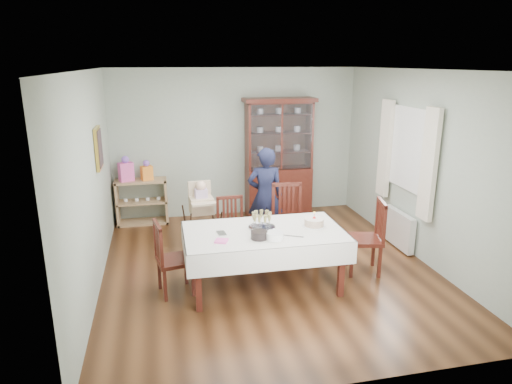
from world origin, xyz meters
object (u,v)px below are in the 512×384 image
object	(u,v)px
chair_far_right	(288,234)
birthday_cake	(314,223)
chair_end_right	(365,251)
woman	(265,196)
high_chair	(202,221)
sideboard	(142,202)
gift_bag_orange	(147,171)
gift_bag_pink	(126,170)
chair_far_left	(232,242)
champagne_tray	(262,223)
chair_end_left	(174,272)
china_cabinet	(279,156)
dining_table	(264,258)

from	to	relation	value
chair_far_right	birthday_cake	xyz separation A→B (m)	(0.07, -0.91, 0.50)
chair_end_right	woman	xyz separation A→B (m)	(-1.08, 1.34, 0.47)
chair_far_right	high_chair	size ratio (longest dim) A/B	0.99
sideboard	birthday_cake	size ratio (longest dim) A/B	3.10
gift_bag_orange	chair_far_right	bearing A→B (deg)	-42.13
gift_bag_pink	chair_far_right	bearing A→B (deg)	-37.72
chair_far_left	chair_end_right	world-z (taller)	chair_end_right
high_chair	champagne_tray	world-z (taller)	high_chair
champagne_tray	chair_far_right	bearing A→B (deg)	53.95
gift_bag_pink	gift_bag_orange	size ratio (longest dim) A/B	1.26
high_chair	gift_bag_pink	distance (m)	1.83
birthday_cake	gift_bag_pink	world-z (taller)	gift_bag_pink
birthday_cake	gift_bag_orange	bearing A→B (deg)	127.45
chair_end_right	champagne_tray	distance (m)	1.55
chair_end_left	champagne_tray	bearing A→B (deg)	-98.72
chair_end_left	champagne_tray	world-z (taller)	champagne_tray
chair_far_right	gift_bag_pink	size ratio (longest dim) A/B	2.38
woman	champagne_tray	distance (m)	1.41
sideboard	high_chair	size ratio (longest dim) A/B	0.85
high_chair	gift_bag_pink	size ratio (longest dim) A/B	2.40
china_cabinet	chair_far_left	size ratio (longest dim) A/B	2.38
high_chair	gift_bag_orange	distance (m)	1.62
dining_table	sideboard	world-z (taller)	sideboard
chair_far_left	woman	xyz separation A→B (m)	(0.63, 0.55, 0.50)
chair_far_left	china_cabinet	bearing A→B (deg)	56.36
chair_end_right	birthday_cake	distance (m)	0.94
china_cabinet	chair_end_right	bearing A→B (deg)	-78.99
chair_far_left	champagne_tray	bearing A→B (deg)	-73.65
sideboard	chair_far_left	world-z (taller)	chair_far_left
china_cabinet	chair_far_right	distance (m)	2.05
sideboard	chair_end_left	bearing A→B (deg)	-80.90
chair_far_left	champagne_tray	distance (m)	1.02
gift_bag_orange	chair_far_left	bearing A→B (deg)	-57.35
high_chair	birthday_cake	distance (m)	2.00
chair_far_left	chair_far_right	xyz separation A→B (m)	(0.85, 0.01, 0.04)
birthday_cake	chair_far_left	bearing A→B (deg)	135.71
woman	high_chair	bearing A→B (deg)	6.08
gift_bag_pink	chair_end_left	bearing A→B (deg)	-76.18
birthday_cake	chair_end_right	bearing A→B (deg)	7.82
dining_table	chair_far_left	size ratio (longest dim) A/B	2.20
woman	sideboard	bearing A→B (deg)	-27.07
chair_end_left	gift_bag_pink	world-z (taller)	gift_bag_pink
chair_far_left	chair_end_right	xyz separation A→B (m)	(1.71, -0.79, 0.03)
chair_far_left	gift_bag_pink	bearing A→B (deg)	128.62
sideboard	chair_end_right	distance (m)	4.03
sideboard	dining_table	bearing A→B (deg)	-60.73
sideboard	chair_far_left	distance (m)	2.29
gift_bag_pink	champagne_tray	bearing A→B (deg)	-56.16
dining_table	woman	size ratio (longest dim) A/B	1.31
gift_bag_orange	chair_end_left	bearing A→B (deg)	-83.27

